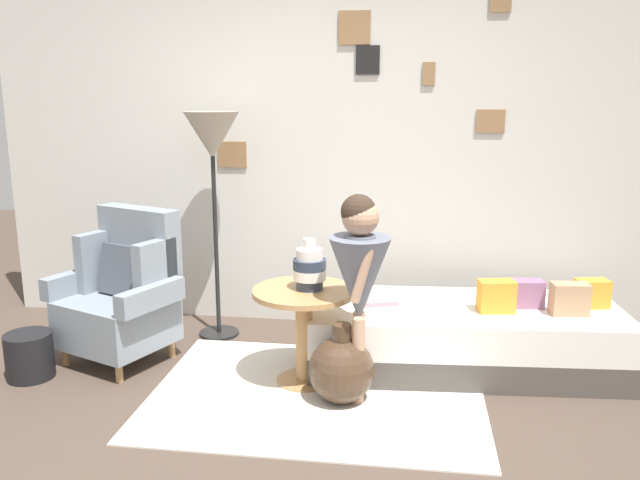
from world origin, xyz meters
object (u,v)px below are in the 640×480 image
(book_on_daybed, at_px, (378,301))
(demijohn_near, at_px, (341,369))
(floor_lamp, at_px, (212,145))
(magazine_basket, at_px, (29,356))
(armchair, at_px, (124,293))
(daybed, at_px, (464,336))
(side_table, at_px, (304,316))
(person_child, at_px, (360,271))
(vase_striped, at_px, (310,268))

(book_on_daybed, distance_m, demijohn_near, 0.62)
(floor_lamp, height_order, magazine_basket, floor_lamp)
(armchair, height_order, magazine_basket, armchair)
(armchair, bearing_deg, daybed, 4.09)
(daybed, relative_size, book_on_daybed, 8.86)
(side_table, relative_size, book_on_daybed, 2.74)
(person_child, xyz_separation_m, magazine_basket, (-1.99, 0.01, -0.61))
(demijohn_near, bearing_deg, floor_lamp, 137.35)
(daybed, distance_m, floor_lamp, 2.07)
(daybed, height_order, book_on_daybed, book_on_daybed)
(armchair, distance_m, magazine_basket, 0.66)
(armchair, bearing_deg, side_table, -9.96)
(daybed, relative_size, vase_striped, 6.52)
(daybed, height_order, side_table, side_table)
(person_child, distance_m, demijohn_near, 0.57)
(floor_lamp, height_order, person_child, floor_lamp)
(magazine_basket, bearing_deg, armchair, 39.85)
(vase_striped, height_order, magazine_basket, vase_striped)
(vase_striped, bearing_deg, magazine_basket, -173.97)
(vase_striped, relative_size, person_child, 0.26)
(side_table, distance_m, magazine_basket, 1.69)
(floor_lamp, bearing_deg, daybed, -10.83)
(armchair, bearing_deg, demijohn_near, -16.26)
(magazine_basket, bearing_deg, book_on_daybed, 13.78)
(vase_striped, bearing_deg, armchair, 170.89)
(side_table, bearing_deg, vase_striped, 22.33)
(vase_striped, height_order, floor_lamp, floor_lamp)
(armchair, relative_size, floor_lamp, 0.62)
(armchair, xyz_separation_m, book_on_daybed, (1.62, 0.13, -0.02))
(vase_striped, xyz_separation_m, demijohn_near, (0.21, -0.22, -0.52))
(vase_striped, xyz_separation_m, floor_lamp, (-0.77, 0.68, 0.64))
(person_child, xyz_separation_m, demijohn_near, (-0.09, -0.04, -0.56))
(armchair, xyz_separation_m, person_child, (1.54, -0.39, 0.31))
(daybed, xyz_separation_m, person_child, (-0.62, -0.54, 0.55))
(floor_lamp, bearing_deg, vase_striped, -41.47)
(side_table, height_order, vase_striped, vase_striped)
(person_child, distance_m, magazine_basket, 2.09)
(daybed, bearing_deg, demijohn_near, -140.90)
(vase_striped, distance_m, floor_lamp, 1.21)
(armchair, height_order, demijohn_near, armchair)
(floor_lamp, distance_m, magazine_basket, 1.74)
(armchair, bearing_deg, vase_striped, -9.11)
(daybed, xyz_separation_m, book_on_daybed, (-0.54, -0.02, 0.22))
(book_on_daybed, bearing_deg, person_child, -98.79)
(demijohn_near, bearing_deg, vase_striped, 133.45)
(vase_striped, height_order, person_child, person_child)
(armchair, bearing_deg, magazine_basket, -140.15)
(daybed, bearing_deg, book_on_daybed, -177.54)
(side_table, bearing_deg, daybed, 20.98)
(floor_lamp, distance_m, book_on_daybed, 1.52)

